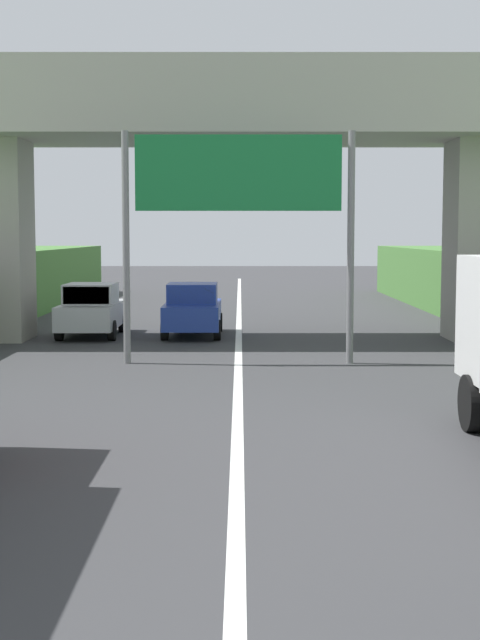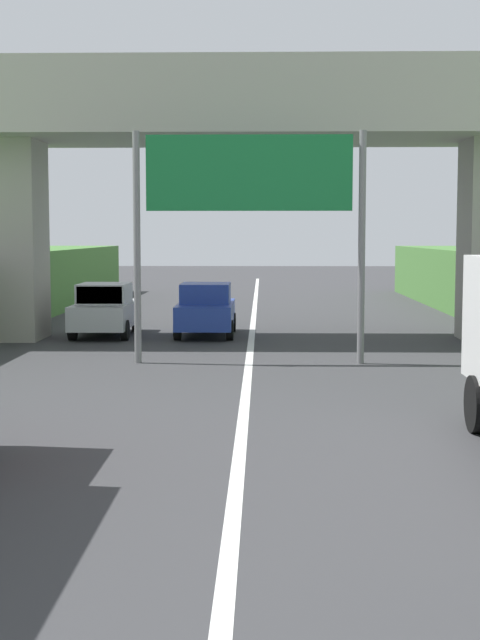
% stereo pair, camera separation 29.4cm
% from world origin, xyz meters
% --- Properties ---
extents(lane_centre_stripe, '(0.20, 92.79, 0.01)m').
position_xyz_m(lane_centre_stripe, '(0.00, 26.40, 0.00)').
color(lane_centre_stripe, white).
rests_on(lane_centre_stripe, ground).
extents(overpass_bridge, '(40.00, 4.80, 8.39)m').
position_xyz_m(overpass_bridge, '(0.00, 33.00, 6.40)').
color(overpass_bridge, '#ADA89E').
rests_on(overpass_bridge, ground).
extents(overhead_highway_sign, '(5.88, 0.18, 5.89)m').
position_xyz_m(overhead_highway_sign, '(0.00, 27.63, 4.40)').
color(overhead_highway_sign, slate).
rests_on(overhead_highway_sign, ground).
extents(car_silver, '(1.86, 4.10, 1.72)m').
position_xyz_m(car_silver, '(-4.76, 33.88, 0.86)').
color(car_silver, '#B2B5B7').
rests_on(car_silver, ground).
extents(car_blue, '(1.86, 4.10, 1.72)m').
position_xyz_m(car_blue, '(-1.49, 34.01, 0.86)').
color(car_blue, '#233D9E').
rests_on(car_blue, ground).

